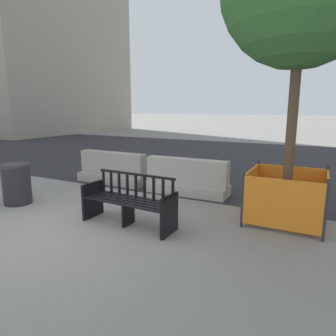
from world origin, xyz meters
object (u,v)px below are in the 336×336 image
Objects in this scene: trash_bin at (17,184)px; jersey_barrier_left at (113,170)px; construction_fence at (286,195)px; street_bench at (129,203)px; jersey_barrier_centre at (186,179)px.

jersey_barrier_left is at bearing 75.12° from trash_bin.
street_bench is at bearing -149.42° from construction_fence.
jersey_barrier_left is 1.55× the size of construction_fence.
jersey_barrier_left is at bearing 168.55° from construction_fence.
street_bench is at bearing -47.34° from jersey_barrier_left.
trash_bin is at bearing -140.50° from jersey_barrier_centre.
street_bench is 2.80m from trash_bin.
trash_bin is (-5.19, -1.52, -0.06)m from construction_fence.
street_bench is 3.18m from jersey_barrier_left.
trash_bin is (-2.80, -0.10, 0.03)m from street_bench.
jersey_barrier_centre and jersey_barrier_left have the same top height.
street_bench is at bearing -92.08° from jersey_barrier_centre.
trash_bin is (-2.88, -2.38, 0.09)m from jersey_barrier_centre.
street_bench is 2.78m from construction_fence.
street_bench reaches higher than jersey_barrier_centre.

